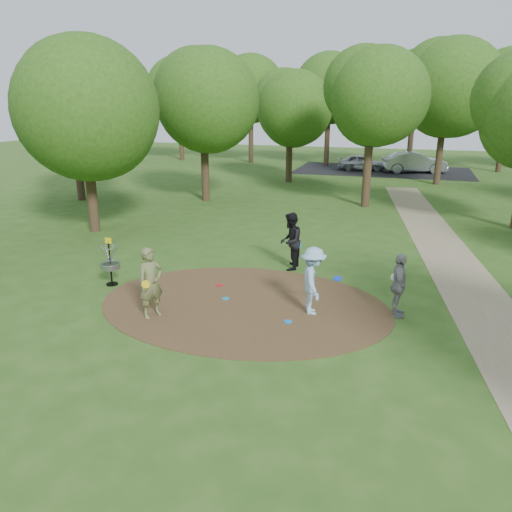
% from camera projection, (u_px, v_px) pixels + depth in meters
% --- Properties ---
extents(ground, '(100.00, 100.00, 0.00)m').
position_uv_depth(ground, '(244.00, 305.00, 14.27)').
color(ground, '#2D5119').
rests_on(ground, ground).
extents(dirt_clearing, '(8.40, 8.40, 0.02)m').
position_uv_depth(dirt_clearing, '(244.00, 304.00, 14.27)').
color(dirt_clearing, '#47301C').
rests_on(dirt_clearing, ground).
extents(footpath, '(7.55, 39.89, 0.01)m').
position_uv_depth(footpath, '(481.00, 305.00, 14.26)').
color(footpath, '#8C7A5B').
rests_on(footpath, ground).
extents(parking_lot, '(14.00, 8.00, 0.01)m').
position_uv_depth(parking_lot, '(382.00, 171.00, 41.04)').
color(parking_lot, black).
rests_on(parking_lot, ground).
extents(player_observer_with_disc, '(0.75, 0.84, 1.93)m').
position_uv_depth(player_observer_with_disc, '(151.00, 283.00, 13.22)').
color(player_observer_with_disc, olive).
rests_on(player_observer_with_disc, ground).
extents(player_throwing_with_disc, '(1.31, 1.37, 1.87)m').
position_uv_depth(player_throwing_with_disc, '(313.00, 281.00, 13.44)').
color(player_throwing_with_disc, '#94BDDD').
rests_on(player_throwing_with_disc, ground).
extents(player_walking_with_disc, '(0.78, 0.99, 1.98)m').
position_uv_depth(player_walking_with_disc, '(290.00, 241.00, 16.99)').
color(player_walking_with_disc, black).
rests_on(player_walking_with_disc, ground).
extents(player_waiting_with_disc, '(0.52, 1.06, 1.76)m').
position_uv_depth(player_waiting_with_disc, '(399.00, 286.00, 13.26)').
color(player_waiting_with_disc, gray).
rests_on(player_waiting_with_disc, ground).
extents(disc_ground_cyan, '(0.22, 0.22, 0.02)m').
position_uv_depth(disc_ground_cyan, '(226.00, 299.00, 14.63)').
color(disc_ground_cyan, '#1686B6').
rests_on(disc_ground_cyan, dirt_clearing).
extents(disc_ground_blue, '(0.22, 0.22, 0.02)m').
position_uv_depth(disc_ground_blue, '(288.00, 322.00, 13.11)').
color(disc_ground_blue, '#0C7CD5').
rests_on(disc_ground_blue, dirt_clearing).
extents(disc_ground_red, '(0.22, 0.22, 0.02)m').
position_uv_depth(disc_ground_red, '(219.00, 285.00, 15.68)').
color(disc_ground_red, red).
rests_on(disc_ground_red, dirt_clearing).
extents(car_left, '(3.98, 1.96, 1.31)m').
position_uv_depth(car_left, '(362.00, 162.00, 40.96)').
color(car_left, '#A4A5AC').
rests_on(car_left, ground).
extents(car_right, '(5.23, 2.88, 1.63)m').
position_uv_depth(car_right, '(414.00, 162.00, 39.66)').
color(car_right, '#979A9E').
rests_on(car_right, ground).
extents(disc_golf_basket, '(0.63, 0.63, 1.54)m').
position_uv_depth(disc_golf_basket, '(110.00, 258.00, 15.55)').
color(disc_golf_basket, black).
rests_on(disc_golf_basket, ground).
extents(tree_ring, '(37.38, 45.67, 9.29)m').
position_uv_depth(tree_ring, '(331.00, 110.00, 20.70)').
color(tree_ring, '#332316').
rests_on(tree_ring, ground).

